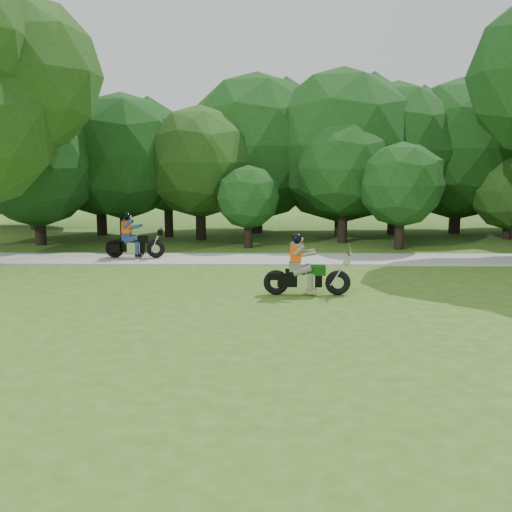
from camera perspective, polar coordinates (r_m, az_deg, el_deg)
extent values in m
plane|color=#375B1A|center=(12.31, 5.12, -6.97)|extent=(100.00, 100.00, 0.00)
cube|color=#999994|center=(20.09, 3.40, -0.31)|extent=(60.00, 2.20, 0.06)
cylinder|color=black|center=(27.46, 23.82, 2.61)|extent=(0.37, 0.37, 1.03)
sphere|color=#224814|center=(27.32, 24.06, 6.04)|extent=(3.49, 3.49, 3.49)
cylinder|color=black|center=(26.06, -12.96, 3.70)|extent=(0.48, 0.48, 1.80)
sphere|color=#12340F|center=(25.92, -13.19, 9.64)|extent=(5.53, 5.53, 5.53)
cylinder|color=black|center=(24.39, 8.65, 3.44)|extent=(0.40, 0.40, 1.80)
sphere|color=#12340F|center=(24.25, 8.79, 8.68)|extent=(4.09, 4.09, 4.09)
cylinder|color=black|center=(28.74, 19.28, 3.95)|extent=(0.53, 0.53, 1.80)
sphere|color=#12340F|center=(28.62, 19.62, 10.00)|extent=(6.57, 6.57, 6.57)
cylinder|color=black|center=(25.07, -20.78, 2.83)|extent=(0.44, 0.44, 1.58)
sphere|color=#12340F|center=(24.92, -21.11, 8.25)|extent=(4.87, 4.87, 4.87)
cylinder|color=black|center=(27.42, -15.19, 3.90)|extent=(0.47, 0.47, 1.80)
sphere|color=#12340F|center=(27.29, -15.44, 9.38)|extent=(5.30, 5.30, 5.30)
cylinder|color=black|center=(26.71, 8.45, 3.99)|extent=(0.55, 0.55, 1.80)
sphere|color=#12340F|center=(26.58, 8.63, 10.82)|extent=(7.01, 7.01, 7.01)
cylinder|color=black|center=(27.65, 13.57, 4.01)|extent=(0.52, 0.52, 1.80)
sphere|color=#12340F|center=(27.53, 13.82, 10.16)|extent=(6.34, 6.34, 6.34)
cylinder|color=black|center=(22.73, -0.78, 2.33)|extent=(0.33, 0.33, 1.20)
sphere|color=#12340F|center=(22.59, -0.79, 5.90)|extent=(2.53, 2.53, 2.53)
cylinder|color=black|center=(30.92, -21.20, 4.21)|extent=(0.56, 0.56, 1.80)
sphere|color=#12340F|center=(30.81, -21.57, 10.25)|extent=(7.26, 7.26, 7.26)
cylinder|color=black|center=(27.32, 0.09, 4.22)|extent=(0.54, 0.54, 1.80)
sphere|color=#12340F|center=(27.19, 0.09, 10.81)|extent=(6.88, 6.88, 6.88)
cylinder|color=black|center=(23.03, 14.13, 2.46)|extent=(0.36, 0.36, 1.46)
sphere|color=#12340F|center=(22.88, 14.32, 6.94)|extent=(3.29, 3.29, 3.29)
cylinder|color=black|center=(25.11, -5.54, 3.68)|extent=(0.44, 0.44, 1.80)
sphere|color=#224814|center=(24.97, -5.64, 9.33)|extent=(4.83, 4.83, 4.83)
cylinder|color=black|center=(26.28, -8.72, 3.89)|extent=(0.39, 0.39, 1.80)
sphere|color=#12340F|center=(26.15, -8.85, 8.59)|extent=(3.87, 3.87, 3.87)
sphere|color=#224814|center=(20.76, -22.30, 16.43)|extent=(5.12, 5.12, 5.12)
torus|color=black|center=(14.92, 2.02, -2.65)|extent=(0.67, 0.20, 0.66)
torus|color=black|center=(15.02, 8.19, -2.66)|extent=(0.67, 0.20, 0.66)
cube|color=black|center=(14.92, 4.38, -2.48)|extent=(1.16, 0.24, 0.30)
cube|color=silver|center=(14.93, 5.00, -2.48)|extent=(0.46, 0.33, 0.38)
cube|color=black|center=(14.89, 6.00, -1.41)|extent=(0.50, 0.29, 0.25)
cube|color=black|center=(14.87, 3.89, -1.55)|extent=(0.50, 0.31, 0.09)
cylinder|color=silver|center=(14.96, 8.37, -1.42)|extent=(0.51, 0.05, 0.79)
cylinder|color=silver|center=(14.91, 9.27, 0.12)|extent=(0.04, 0.61, 0.03)
cube|color=#5B5F4D|center=(14.84, 3.90, -1.05)|extent=(0.29, 0.36, 0.23)
cube|color=#5B5F4D|center=(14.78, 3.99, 0.25)|extent=(0.25, 0.40, 0.53)
cube|color=#EB4C04|center=(14.78, 3.99, 0.33)|extent=(0.28, 0.44, 0.42)
sphere|color=black|center=(14.72, 4.12, 1.78)|extent=(0.27, 0.27, 0.27)
torus|color=black|center=(20.70, -13.96, 0.72)|extent=(0.66, 0.19, 0.66)
torus|color=black|center=(20.38, -10.00, 0.73)|extent=(0.66, 0.19, 0.66)
cube|color=black|center=(20.56, -12.47, 0.85)|extent=(1.05, 0.23, 0.30)
cube|color=silver|center=(20.53, -12.08, 0.85)|extent=(0.45, 0.32, 0.38)
cube|color=black|center=(20.44, -11.47, 1.63)|extent=(0.49, 0.28, 0.24)
cube|color=black|center=(20.55, -12.82, 1.52)|extent=(0.49, 0.30, 0.09)
cylinder|color=silver|center=(20.33, -9.92, 1.64)|extent=(0.37, 0.04, 0.84)
cylinder|color=silver|center=(20.25, -9.51, 2.77)|extent=(0.04, 0.60, 0.03)
cube|color=black|center=(20.48, -13.98, 0.76)|extent=(0.39, 0.11, 0.32)
cube|color=black|center=(20.88, -13.70, 0.94)|extent=(0.39, 0.11, 0.32)
cube|color=navy|center=(20.53, -12.83, 1.89)|extent=(0.28, 0.36, 0.23)
cube|color=navy|center=(20.49, -12.81, 2.82)|extent=(0.25, 0.40, 0.53)
cube|color=#EB4C04|center=(20.49, -12.82, 2.88)|extent=(0.27, 0.43, 0.41)
sphere|color=black|center=(20.44, -12.78, 3.92)|extent=(0.26, 0.26, 0.26)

